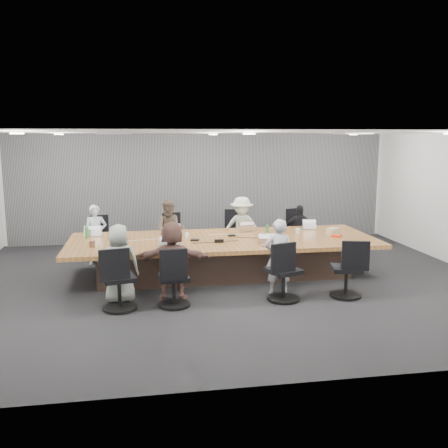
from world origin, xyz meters
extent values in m
cube|color=black|center=(0.00, 0.00, 0.00)|extent=(10.00, 8.00, 0.00)
cube|color=white|center=(0.00, 0.00, 2.80)|extent=(10.00, 8.00, 0.00)
cube|color=silver|center=(0.00, 4.00, 1.40)|extent=(10.00, 0.00, 2.80)
cube|color=silver|center=(0.00, -4.00, 1.40)|extent=(10.00, 0.00, 2.80)
cube|color=slate|center=(0.00, 3.92, 1.40)|extent=(9.80, 0.04, 2.80)
cube|color=#402D23|center=(0.00, 0.50, 0.33)|extent=(4.80, 1.40, 0.66)
cube|color=#9B6531|center=(0.00, 0.50, 0.70)|extent=(6.00, 2.20, 0.08)
imported|color=#ADBDC9|center=(-2.56, 1.85, 0.64)|extent=(0.49, 0.34, 1.28)
cube|color=#B2B2B7|center=(-2.56, 1.30, 0.75)|extent=(0.36, 0.26, 0.02)
imported|color=brown|center=(-0.95, 1.85, 0.68)|extent=(0.71, 0.59, 1.36)
cube|color=#8C6647|center=(-0.95, 1.30, 0.75)|extent=(0.34, 0.24, 0.02)
imported|color=#B8C8B8|center=(0.65, 1.85, 0.70)|extent=(0.99, 0.70, 1.39)
cube|color=#8C6647|center=(0.65, 1.30, 0.75)|extent=(0.39, 0.31, 0.02)
imported|color=black|center=(1.99, 1.85, 0.59)|extent=(0.74, 0.45, 1.18)
cube|color=#B2B2B7|center=(1.99, 1.30, 0.75)|extent=(0.30, 0.21, 0.02)
imported|color=gray|center=(-1.96, -0.85, 0.66)|extent=(0.68, 0.48, 1.32)
cube|color=#8C6647|center=(-1.96, -0.30, 0.75)|extent=(0.30, 0.21, 0.02)
imported|color=brown|center=(-1.09, -0.85, 0.68)|extent=(1.30, 0.59, 1.35)
cube|color=#B2B2B7|center=(-1.09, -0.30, 0.75)|extent=(0.37, 0.27, 0.02)
imported|color=#AEAFBA|center=(0.74, -0.85, 0.67)|extent=(0.52, 0.36, 1.34)
cube|color=#8C6647|center=(0.74, -0.30, 0.75)|extent=(0.37, 0.29, 0.02)
cylinder|color=#3D7E3E|center=(-2.65, 0.97, 0.86)|extent=(0.09, 0.09, 0.24)
cylinder|color=#3D7E3E|center=(0.86, 0.36, 0.87)|extent=(0.08, 0.08, 0.27)
cylinder|color=silver|center=(-0.85, 0.65, 0.85)|extent=(0.07, 0.07, 0.23)
cylinder|color=white|center=(-0.69, 0.73, 0.79)|extent=(0.08, 0.08, 0.10)
cylinder|color=white|center=(1.61, 0.75, 0.79)|extent=(0.11, 0.11, 0.11)
cylinder|color=brown|center=(-2.47, 0.13, 0.80)|extent=(0.12, 0.12, 0.12)
cube|color=black|center=(-0.57, 0.39, 0.76)|extent=(0.17, 0.14, 0.03)
cube|color=black|center=(0.21, 0.72, 0.75)|extent=(0.15, 0.11, 0.03)
cube|color=black|center=(-0.14, 0.14, 0.77)|extent=(0.18, 0.06, 0.07)
cube|color=tan|center=(2.27, 0.51, 0.81)|extent=(0.30, 0.28, 0.14)
cube|color=red|center=(2.26, 0.29, 0.76)|extent=(0.23, 0.21, 0.04)
camera|label=1|loc=(-1.58, -8.99, 2.73)|focal=40.00mm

